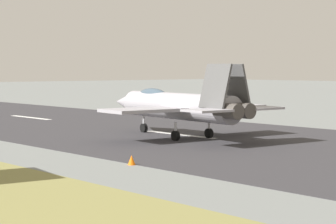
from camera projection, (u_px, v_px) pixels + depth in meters
The scene contains 4 objects.
ground_plane at pixel (187, 136), 52.45m from camera, with size 400.00×400.00×0.00m, color slate.
runway_strip at pixel (187, 136), 52.44m from camera, with size 240.00×26.00×0.02m.
fighter_jet at pixel (177, 105), 51.01m from camera, with size 17.32×13.91×5.71m.
marker_cone_near at pixel (132, 160), 36.52m from camera, with size 0.44×0.44×0.55m, color orange.
Camera 1 is at (-38.42, 35.39, 5.38)m, focal length 70.10 mm.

